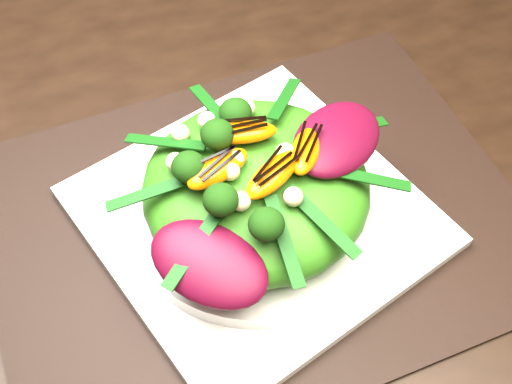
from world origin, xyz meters
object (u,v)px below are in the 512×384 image
object	(u,v)px
placemat	(256,220)
plate_base	(256,216)
orange_segment	(249,147)
lettuce_mound	(256,187)
salad_bowl	(256,207)

from	to	relation	value
placemat	plate_base	world-z (taller)	plate_base
orange_segment	lettuce_mound	bearing A→B (deg)	-79.13
placemat	lettuce_mound	bearing A→B (deg)	0.00
salad_bowl	lettuce_mound	bearing A→B (deg)	0.00
lettuce_mound	plate_base	bearing A→B (deg)	0.00
salad_bowl	orange_segment	distance (m)	0.07
placemat	salad_bowl	world-z (taller)	salad_bowl
plate_base	salad_bowl	world-z (taller)	salad_bowl
orange_segment	placemat	bearing A→B (deg)	-79.13
salad_bowl	orange_segment	xyz separation A→B (m)	(-0.00, 0.01, 0.07)
placemat	lettuce_mound	xyz separation A→B (m)	(0.00, 0.00, 0.05)
placemat	orange_segment	size ratio (longest dim) A/B	8.20
plate_base	lettuce_mound	distance (m)	0.05
lettuce_mound	placemat	bearing A→B (deg)	0.00
lettuce_mound	orange_segment	xyz separation A→B (m)	(-0.00, 0.01, 0.04)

